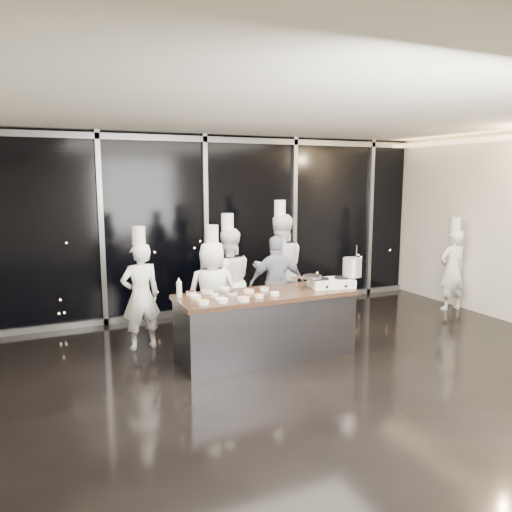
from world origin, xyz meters
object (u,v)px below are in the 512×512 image
at_px(stove, 332,283).
at_px(chef_center, 228,281).
at_px(stock_pot, 352,267).
at_px(chef_side, 452,269).
at_px(demo_counter, 266,324).
at_px(chef_right, 279,269).
at_px(frying_pan, 312,277).
at_px(chef_left, 213,292).
at_px(chef_far_left, 141,294).
at_px(guest, 277,284).

distance_m(stove, chef_center, 1.65).
relative_size(stock_pot, chef_side, 0.16).
bearing_deg(chef_center, chef_side, -177.24).
distance_m(demo_counter, chef_side, 4.28).
bearing_deg(stove, chef_right, 106.69).
relative_size(stove, stock_pot, 2.50).
bearing_deg(demo_counter, frying_pan, -1.26).
bearing_deg(frying_pan, chef_right, 94.41).
xyz_separation_m(stock_pot, chef_left, (-1.79, 0.95, -0.39)).
distance_m(demo_counter, stove, 1.13).
bearing_deg(stove, frying_pan, -178.41).
xyz_separation_m(chef_center, chef_side, (4.31, -0.36, -0.07)).
bearing_deg(demo_counter, chef_far_left, 145.12).
distance_m(demo_counter, stock_pot, 1.50).
height_order(stove, chef_far_left, chef_far_left).
bearing_deg(guest, chef_far_left, 10.23).
relative_size(demo_counter, stove, 3.67).
distance_m(stove, frying_pan, 0.32).
bearing_deg(chef_far_left, stock_pot, 151.32).
bearing_deg(demo_counter, chef_center, 95.60).
bearing_deg(guest, stock_pot, 131.65).
height_order(demo_counter, chef_side, chef_side).
xyz_separation_m(demo_counter, chef_center, (-0.11, 1.14, 0.40)).
relative_size(demo_counter, stock_pot, 9.15).
height_order(stove, frying_pan, frying_pan).
xyz_separation_m(stock_pot, chef_side, (2.90, 0.91, -0.40)).
height_order(demo_counter, chef_left, chef_left).
xyz_separation_m(frying_pan, guest, (-0.04, 1.00, -0.29)).
bearing_deg(chef_side, chef_left, 3.46).
height_order(demo_counter, frying_pan, frying_pan).
relative_size(frying_pan, chef_left, 0.27).
bearing_deg(chef_right, chef_side, -174.92).
height_order(stock_pot, chef_far_left, chef_far_left).
xyz_separation_m(demo_counter, chef_left, (-0.48, 0.82, 0.33)).
bearing_deg(stock_pot, stove, 168.92).
relative_size(chef_center, guest, 1.24).
xyz_separation_m(frying_pan, chef_far_left, (-2.19, 1.05, -0.27)).
height_order(chef_left, chef_right, chef_right).
bearing_deg(stock_pot, chef_far_left, 157.28).
distance_m(demo_counter, chef_left, 1.01).
distance_m(chef_center, chef_side, 4.33).
height_order(stock_pot, chef_side, chef_side).
xyz_separation_m(chef_left, chef_side, (4.68, -0.04, -0.01)).
relative_size(stove, chef_left, 0.38).
bearing_deg(chef_left, stock_pot, 162.36).
height_order(stock_pot, chef_center, chef_center).
distance_m(frying_pan, chef_center, 1.43).
xyz_separation_m(chef_center, chef_right, (1.01, 0.20, 0.08)).
bearing_deg(chef_side, guest, 0.67).
height_order(stove, chef_left, chef_left).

